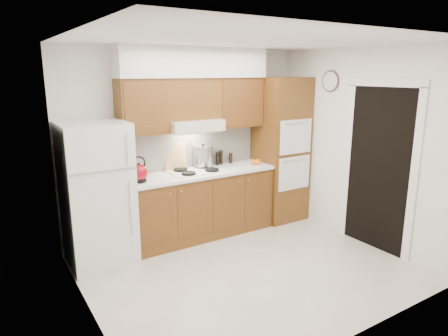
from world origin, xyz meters
The scene contains 26 objects.
floor centered at (0.00, 0.00, 0.00)m, with size 3.60×3.60×0.00m, color beige.
ceiling centered at (0.00, 0.00, 2.60)m, with size 3.60×3.60×0.00m, color white.
wall_back centered at (0.00, 1.50, 1.30)m, with size 3.60×0.02×2.60m, color white.
wall_left centered at (-1.80, 0.00, 1.30)m, with size 0.02×3.00×2.60m, color white.
wall_right centered at (1.80, 0.00, 1.30)m, with size 0.02×3.00×2.60m, color white.
fridge centered at (-1.41, 1.14, 0.86)m, with size 0.75×0.72×1.72m, color white.
base_cabinets centered at (0.02, 1.20, 0.45)m, with size 2.11×0.60×0.90m, color brown.
countertop centered at (0.03, 1.19, 0.92)m, with size 2.13×0.62×0.04m, color white.
backsplash centered at (0.02, 1.49, 1.22)m, with size 2.11×0.03×0.56m, color white.
oven_cabinet centered at (1.44, 1.18, 1.10)m, with size 0.70×0.65×2.20m, color brown.
upper_cab_left centered at (-0.71, 1.33, 1.85)m, with size 0.63×0.33×0.70m, color brown.
upper_cab_right centered at (0.72, 1.33, 1.85)m, with size 0.73×0.33×0.70m, color brown.
range_hood centered at (-0.02, 1.27, 1.57)m, with size 0.75×0.45×0.15m, color silver.
upper_cab_over_hood centered at (-0.02, 1.33, 1.92)m, with size 0.75×0.33×0.55m, color brown.
soffit centered at (0.03, 1.32, 2.40)m, with size 2.13×0.36×0.40m, color silver.
cooktop centered at (-0.02, 1.21, 0.95)m, with size 0.74×0.50×0.01m, color white.
doorway centered at (1.79, -0.35, 1.05)m, with size 0.02×0.90×2.10m, color black.
wall_clock centered at (1.79, 0.55, 2.15)m, with size 0.30×0.30×0.02m, color #3F3833.
kettle centered at (-0.88, 1.12, 1.06)m, with size 0.22×0.22×0.22m, color maroon.
cutting_board centered at (-0.23, 1.45, 1.14)m, with size 0.30×0.02×0.40m, color tan.
stock_pot centered at (0.17, 1.37, 1.11)m, with size 0.27×0.27×0.28m, color #BCBCC1.
condiment_a centered at (0.44, 1.40, 1.04)m, with size 0.05×0.05×0.19m, color black.
condiment_b centered at (0.51, 1.44, 1.04)m, with size 0.06×0.06×0.20m, color black.
condiment_c centered at (0.66, 1.40, 1.02)m, with size 0.05×0.05×0.15m, color black.
orange_near centered at (0.93, 1.09, 0.98)m, with size 0.09×0.09×0.09m, color #FB4D0D.
orange_far centered at (0.90, 1.15, 0.98)m, with size 0.08×0.08×0.08m, color orange.
Camera 1 is at (-2.55, -3.49, 2.28)m, focal length 32.00 mm.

